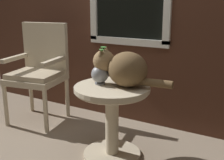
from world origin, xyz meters
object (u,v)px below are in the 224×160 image
Objects in this scene: cat at (124,68)px; pewter_vase_with_ivy at (100,72)px; wicker_side_table at (112,109)px; wicker_chair at (39,68)px.

pewter_vase_with_ivy is at bearing -166.08° from cat.
wicker_side_table is 2.01× the size of pewter_vase_with_ivy.
wicker_side_table is 0.59× the size of wicker_chair.
cat is at bearing -12.84° from wicker_chair.
cat is 2.15× the size of pewter_vase_with_ivy.
pewter_vase_with_ivy is (0.95, -0.31, 0.14)m from wicker_chair.
wicker_side_table is at bearing -16.33° from wicker_chair.
pewter_vase_with_ivy is (-0.19, -0.05, -0.04)m from cat.
wicker_chair is 3.41× the size of pewter_vase_with_ivy.
pewter_vase_with_ivy reaches higher than cat.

